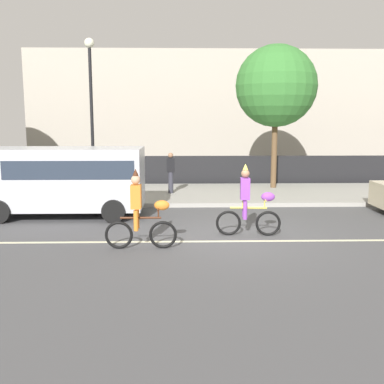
# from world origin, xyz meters

# --- Properties ---
(ground_plane) EXTENTS (80.00, 80.00, 0.00)m
(ground_plane) POSITION_xyz_m (0.00, 0.00, 0.00)
(ground_plane) COLOR #4C4C4F
(road_centre_line) EXTENTS (36.00, 0.14, 0.01)m
(road_centre_line) POSITION_xyz_m (0.00, -0.50, 0.00)
(road_centre_line) COLOR beige
(road_centre_line) RESTS_ON ground
(sidewalk_curb) EXTENTS (60.00, 5.00, 0.15)m
(sidewalk_curb) POSITION_xyz_m (0.00, 6.50, 0.07)
(sidewalk_curb) COLOR #9E9B93
(sidewalk_curb) RESTS_ON ground
(fence_line) EXTENTS (40.00, 0.08, 1.40)m
(fence_line) POSITION_xyz_m (0.00, 9.40, 0.70)
(fence_line) COLOR black
(fence_line) RESTS_ON ground
(building_backdrop) EXTENTS (28.00, 8.00, 6.95)m
(building_backdrop) POSITION_xyz_m (3.91, 18.00, 3.48)
(building_backdrop) COLOR #B2A899
(building_backdrop) RESTS_ON ground
(parade_cyclist_orange) EXTENTS (1.72, 0.50, 1.92)m
(parade_cyclist_orange) POSITION_xyz_m (-2.39, -1.09, 0.84)
(parade_cyclist_orange) COLOR black
(parade_cyclist_orange) RESTS_ON ground
(parade_cyclist_purple) EXTENTS (1.72, 0.50, 1.92)m
(parade_cyclist_purple) POSITION_xyz_m (0.35, 0.07, 0.84)
(parade_cyclist_purple) COLOR black
(parade_cyclist_purple) RESTS_ON ground
(parked_van_silver) EXTENTS (5.00, 2.22, 2.18)m
(parked_van_silver) POSITION_xyz_m (-5.10, 2.70, 1.28)
(parked_van_silver) COLOR silver
(parked_van_silver) RESTS_ON ground
(street_lamp_post) EXTENTS (0.36, 0.36, 5.86)m
(street_lamp_post) POSITION_xyz_m (-4.77, 5.62, 3.99)
(street_lamp_post) COLOR black
(street_lamp_post) RESTS_ON sidewalk_curb
(street_tree_far_corner) EXTENTS (3.42, 3.42, 6.02)m
(street_tree_far_corner) POSITION_xyz_m (2.57, 7.72, 4.45)
(street_tree_far_corner) COLOR brown
(street_tree_far_corner) RESTS_ON sidewalk_curb
(pedestrian_onlooker) EXTENTS (0.32, 0.20, 1.62)m
(pedestrian_onlooker) POSITION_xyz_m (-1.85, 6.30, 1.01)
(pedestrian_onlooker) COLOR #33333D
(pedestrian_onlooker) RESTS_ON sidewalk_curb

